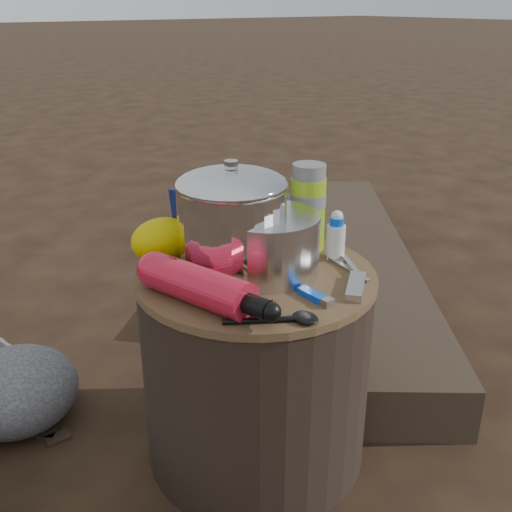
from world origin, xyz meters
TOP-DOWN VIEW (x-y plane):
  - ground at (0.00, 0.00)m, footprint 60.00×60.00m
  - stump at (0.00, 0.00)m, footprint 0.48×0.48m
  - log_main at (0.81, 0.48)m, footprint 1.24×1.53m
  - log_small at (0.60, 0.87)m, footprint 1.04×1.01m
  - foil_windscreen at (0.02, -0.01)m, footprint 0.20×0.20m
  - camping_pot at (-0.03, 0.04)m, footprint 0.21×0.21m
  - fuel_bottle at (-0.16, -0.05)m, footprint 0.15×0.30m
  - thermos at (0.17, 0.04)m, footprint 0.07×0.07m
  - travel_mug at (0.13, 0.15)m, footprint 0.09×0.09m
  - stuff_sack at (-0.12, 0.16)m, footprint 0.14×0.11m
  - food_pouch at (-0.03, 0.18)m, footprint 0.12×0.04m
  - lighter at (0.02, -0.15)m, footprint 0.02×0.08m
  - multitool at (0.11, -0.17)m, footprint 0.10×0.09m
  - pot_grabber at (0.16, -0.10)m, footprint 0.07×0.14m
  - spork at (-0.11, -0.17)m, footprint 0.15×0.11m
  - squeeze_bottle at (0.18, -0.04)m, footprint 0.04×0.04m

SIDE VIEW (x-z plane):
  - ground at x=0.00m, z-range 0.00..0.00m
  - log_small at x=0.60m, z-range 0.00..0.10m
  - log_main at x=0.81m, z-range 0.00..0.14m
  - stump at x=0.00m, z-range 0.00..0.44m
  - spork at x=-0.11m, z-range 0.44..0.46m
  - pot_grabber at x=0.16m, z-range 0.44..0.46m
  - lighter at x=0.02m, z-range 0.44..0.46m
  - multitool at x=0.11m, z-range 0.44..0.46m
  - fuel_bottle at x=-0.16m, z-range 0.44..0.51m
  - stuff_sack at x=-0.12m, z-range 0.44..0.54m
  - squeeze_bottle at x=0.18m, z-range 0.44..0.54m
  - foil_windscreen at x=0.02m, z-range 0.44..0.57m
  - travel_mug at x=0.13m, z-range 0.44..0.58m
  - food_pouch at x=-0.03m, z-range 0.44..0.59m
  - thermos at x=0.17m, z-range 0.44..0.63m
  - camping_pot at x=-0.03m, z-range 0.44..0.66m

